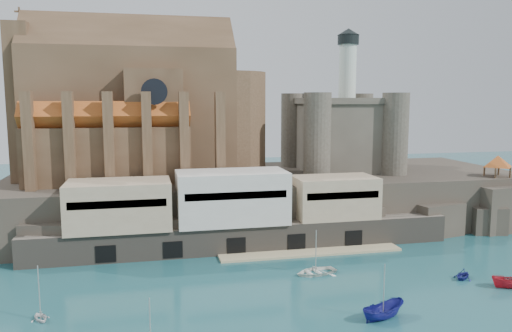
{
  "coord_description": "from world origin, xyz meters",
  "views": [
    {
      "loc": [
        -23.49,
        -56.36,
        24.72
      ],
      "look_at": [
        -4.04,
        32.0,
        12.6
      ],
      "focal_mm": 35.0,
      "sensor_mm": 36.0,
      "label": 1
    }
  ],
  "objects_px": {
    "pavilion": "(498,163)",
    "boat_2": "(383,318)",
    "church": "(142,113)",
    "castle_keep": "(341,130)"
  },
  "relations": [
    {
      "from": "boat_2",
      "to": "pavilion",
      "type": "bearing_deg",
      "value": -68.62
    },
    {
      "from": "castle_keep",
      "to": "boat_2",
      "type": "bearing_deg",
      "value": -106.15
    },
    {
      "from": "castle_keep",
      "to": "pavilion",
      "type": "distance_m",
      "value": 30.5
    },
    {
      "from": "castle_keep",
      "to": "boat_2",
      "type": "height_order",
      "value": "castle_keep"
    },
    {
      "from": "pavilion",
      "to": "boat_2",
      "type": "xyz_separation_m",
      "value": [
        -39.81,
        -32.88,
        -12.73
      ]
    },
    {
      "from": "church",
      "to": "pavilion",
      "type": "height_order",
      "value": "church"
    },
    {
      "from": "castle_keep",
      "to": "pavilion",
      "type": "relative_size",
      "value": 4.58
    },
    {
      "from": "castle_keep",
      "to": "boat_2",
      "type": "distance_m",
      "value": 53.18
    },
    {
      "from": "boat_2",
      "to": "castle_keep",
      "type": "bearing_deg",
      "value": -34.32
    },
    {
      "from": "church",
      "to": "castle_keep",
      "type": "relative_size",
      "value": 1.6
    }
  ]
}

